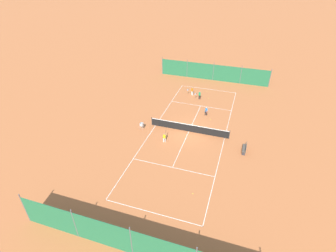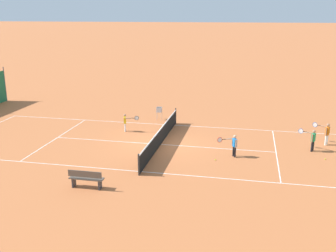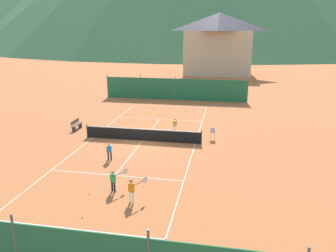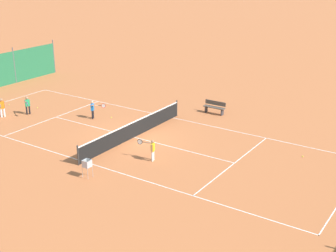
% 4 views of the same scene
% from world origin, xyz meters
% --- Properties ---
extents(ground_plane, '(600.00, 600.00, 0.00)m').
position_xyz_m(ground_plane, '(0.00, 0.00, 0.00)').
color(ground_plane, '#BC6638').
extents(court_line_markings, '(8.25, 23.85, 0.01)m').
position_xyz_m(court_line_markings, '(0.00, 0.00, 0.00)').
color(court_line_markings, white).
rests_on(court_line_markings, ground).
extents(tennis_net, '(9.18, 0.08, 1.06)m').
position_xyz_m(tennis_net, '(0.00, 0.00, 0.50)').
color(tennis_net, '#2D2D2D').
rests_on(tennis_net, ground).
extents(player_near_baseline, '(0.77, 0.87, 1.20)m').
position_xyz_m(player_near_baseline, '(0.62, -8.29, 0.70)').
color(player_near_baseline, black).
rests_on(player_near_baseline, ground).
extents(player_far_baseline, '(0.47, 1.02, 1.18)m').
position_xyz_m(player_far_baseline, '(-1.15, -4.15, 0.69)').
color(player_far_baseline, black).
rests_on(player_far_baseline, ground).
extents(player_near_service, '(0.83, 0.88, 1.26)m').
position_xyz_m(player_near_service, '(1.90, -9.22, 0.73)').
color(player_near_service, white).
rests_on(player_near_service, ground).
extents(player_far_service, '(0.37, 1.00, 1.13)m').
position_xyz_m(player_far_service, '(2.06, 2.73, 0.66)').
color(player_far_service, white).
rests_on(player_far_service, ground).
extents(tennis_ball_far_corner, '(0.07, 0.07, 0.07)m').
position_xyz_m(tennis_ball_far_corner, '(-0.61, -8.81, 0.03)').
color(tennis_ball_far_corner, '#CCE033').
rests_on(tennis_ball_far_corner, ground).
extents(tennis_ball_service_box, '(0.07, 0.07, 0.07)m').
position_xyz_m(tennis_ball_service_box, '(-1.88, -3.30, 0.03)').
color(tennis_ball_service_box, '#CCE033').
rests_on(tennis_ball_service_box, ground).
extents(ball_hopper, '(0.36, 0.36, 0.89)m').
position_xyz_m(ball_hopper, '(5.30, 1.33, 0.65)').
color(ball_hopper, '#B7B7BC').
rests_on(ball_hopper, ground).
extents(courtside_bench, '(0.36, 1.50, 0.84)m').
position_xyz_m(courtside_bench, '(-6.34, 1.82, 0.45)').
color(courtside_bench, '#51473D').
rests_on(courtside_bench, ground).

